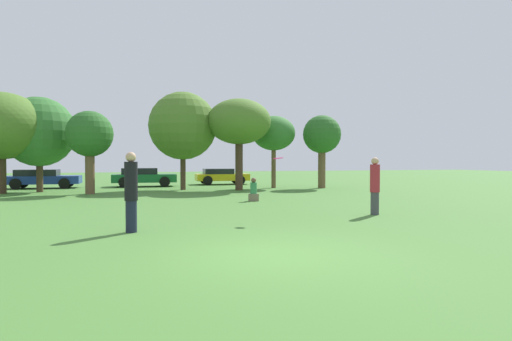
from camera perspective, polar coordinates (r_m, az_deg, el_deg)
The scene contains 15 objects.
ground_plane at distance 8.14m, azimuth 2.75°, elevation -11.24°, with size 120.00×120.00×0.00m, color #477A33.
person_thrower at distance 10.90m, azimuth -16.45°, elevation -2.64°, with size 0.32×0.32×1.98m.
person_catcher at distance 14.38m, azimuth 15.69°, elevation -1.93°, with size 0.32×0.32×1.88m.
frisbee at distance 12.60m, azimuth 3.01°, elevation 1.66°, with size 0.30×0.30×0.05m.
bystander_sitting at distance 18.56m, azimuth -0.33°, elevation -2.80°, with size 0.38×0.32×1.03m.
tree_0 at distance 26.55m, azimuth -31.15°, elevation 5.14°, with size 4.77×4.77×5.44m.
tree_1 at distance 26.76m, azimuth -27.14°, elevation 4.65°, with size 3.90×3.90×5.35m.
tree_2 at distance 24.20m, azimuth -21.47°, elevation 4.43°, with size 2.44×2.44×4.41m.
tree_3 at distance 26.15m, azimuth -9.81°, elevation 5.91°, with size 4.10×4.10×5.93m.
tree_4 at distance 25.51m, azimuth -2.30°, elevation 6.50°, with size 3.82×3.82×5.47m.
tree_5 at distance 27.58m, azimuth 2.39°, elevation 4.97°, with size 2.79×2.79×4.67m.
tree_6 at distance 27.76m, azimuth 8.85°, elevation 4.66°, with size 2.45×2.45×4.70m.
parked_car_blue at distance 30.37m, azimuth -26.85°, elevation -0.92°, with size 4.53×2.04×1.20m.
parked_car_green at distance 29.98m, azimuth -14.92°, elevation -0.79°, with size 4.32×2.14×1.26m.
parked_car_yellow at distance 31.71m, azimuth -4.71°, elevation -0.72°, with size 3.97×2.08×1.17m.
Camera 1 is at (-2.75, -7.45, 1.77)m, focal length 29.75 mm.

